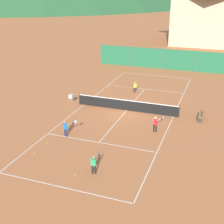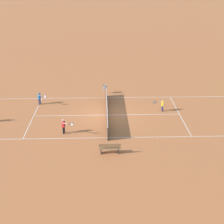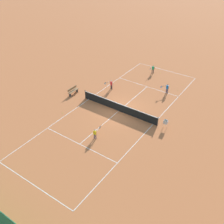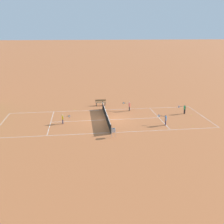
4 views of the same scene
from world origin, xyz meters
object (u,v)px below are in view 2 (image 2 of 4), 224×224
player_far_service (64,125)px  ball_hopper (105,87)px  player_far_baseline (162,105)px  tennis_ball_alley_left (11,101)px  tennis_ball_far_corner (158,140)px  courtside_bench (110,148)px  tennis_ball_near_corner (27,101)px  tennis_net (107,110)px  player_near_service (40,97)px

player_far_service → ball_hopper: size_ratio=1.38×
player_far_baseline → tennis_ball_alley_left: (-2.72, -14.17, -0.61)m
tennis_ball_far_corner → courtside_bench: courtside_bench is taller
tennis_ball_near_corner → tennis_ball_far_corner: (8.08, 11.41, 0.00)m
tennis_net → tennis_ball_alley_left: (-3.41, -9.23, -0.47)m
player_far_service → player_near_service: (-5.92, -2.93, 0.00)m
player_far_service → tennis_ball_near_corner: size_ratio=18.55×
tennis_ball_far_corner → ball_hopper: (-9.96, -3.85, 0.62)m
player_near_service → tennis_ball_far_corner: 12.37m
player_far_service → tennis_ball_far_corner: (1.34, 7.05, -0.68)m
player_far_service → player_near_service: 6.60m
player_far_service → player_far_baseline: 9.21m
tennis_ball_near_corner → courtside_bench: courtside_bench is taller
tennis_net → tennis_ball_far_corner: size_ratio=139.09×
player_far_baseline → ball_hopper: 6.87m
tennis_net → courtside_bench: (6.34, 0.09, -0.05)m
player_far_service → tennis_ball_near_corner: 8.05m
tennis_ball_far_corner → player_near_service: bearing=-126.0°
tennis_ball_alley_left → ball_hopper: ball_hopper is taller
tennis_net → player_far_service: player_far_service is taller
player_far_baseline → player_near_service: player_near_service is taller
courtside_bench → player_far_baseline: bearing=145.4°
tennis_ball_near_corner → courtside_bench: 12.51m
tennis_net → player_near_service: bearing=-112.5°
player_far_service → tennis_ball_far_corner: size_ratio=18.55×
courtside_bench → ball_hopper: bearing=-178.8°
player_near_service → tennis_ball_far_corner: size_ratio=18.59×
tennis_net → ball_hopper: size_ratio=10.31×
courtside_bench → tennis_net: bearing=-179.2°
player_far_baseline → courtside_bench: player_far_baseline is taller
tennis_ball_near_corner → ball_hopper: size_ratio=0.07×
player_far_service → courtside_bench: 4.60m
player_far_service → player_near_service: player_near_service is taller
tennis_net → courtside_bench: bearing=0.8°
player_near_service → tennis_net: bearing=67.5°
tennis_ball_alley_left → tennis_ball_near_corner: size_ratio=1.00×
tennis_ball_alley_left → ball_hopper: size_ratio=0.07×
player_far_service → tennis_ball_near_corner: bearing=-147.1°
player_far_baseline → tennis_ball_far_corner: player_far_baseline is taller
tennis_ball_alley_left → ball_hopper: (-1.89, 9.08, 0.62)m
player_far_service → courtside_bench: player_far_service is taller
player_far_baseline → player_near_service: (-1.92, -11.23, 0.07)m
tennis_net → player_far_service: (3.32, -3.36, 0.22)m
tennis_ball_far_corner → ball_hopper: 10.69m
tennis_ball_alley_left → ball_hopper: 9.30m
player_near_service → ball_hopper: bearing=113.7°
tennis_net → tennis_ball_far_corner: bearing=38.4°
player_near_service → tennis_ball_alley_left: size_ratio=18.59×
player_far_baseline → tennis_ball_alley_left: size_ratio=16.63×
player_far_service → player_near_service: size_ratio=1.00×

